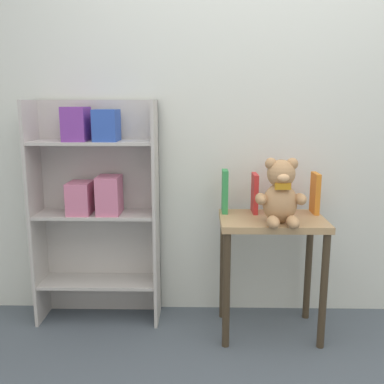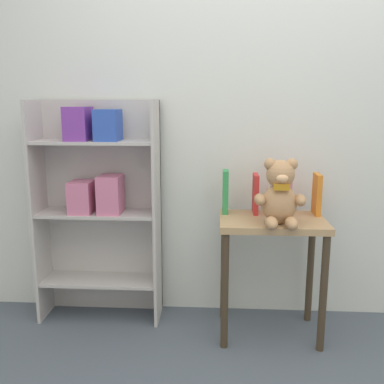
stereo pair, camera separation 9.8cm
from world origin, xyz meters
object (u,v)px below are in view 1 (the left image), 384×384
Objects in this scene: display_table at (271,241)px; teddy_bear at (281,194)px; book_standing_red at (255,193)px; book_standing_pink at (285,190)px; bookshelf_side at (97,197)px; book_standing_orange at (315,193)px; book_standing_green at (225,191)px.

teddy_bear reaches higher than display_table.
book_standing_pink is at bearing -1.08° from book_standing_red.
display_table is 0.30m from book_standing_pink.
bookshelf_side reaches higher than book_standing_red.
teddy_bear reaches higher than book_standing_orange.
teddy_bear is 1.39× the size of book_standing_green.
display_table is at bearing -54.71° from book_standing_red.
bookshelf_side reaches higher than display_table.
book_standing_red is at bearing 114.20° from teddy_bear.
bookshelf_side is at bearing 176.63° from book_standing_red.
book_standing_orange is (0.26, 0.11, 0.25)m from display_table.
book_standing_pink reaches higher than display_table.
bookshelf_side is 5.86× the size of book_standing_red.
book_standing_red is at bearing 0.46° from book_standing_green.
display_table is at bearing -9.54° from bookshelf_side.
display_table is 0.29m from book_standing_red.
teddy_bear reaches higher than book_standing_red.
book_standing_pink is at bearing 73.78° from teddy_bear.
book_standing_red is at bearing 178.53° from book_standing_orange.
book_standing_orange is (1.26, -0.06, 0.04)m from bookshelf_side.
display_table is at bearing 99.46° from teddy_bear.
bookshelf_side reaches higher than book_standing_pink.
bookshelf_side is 1.26m from book_standing_orange.
teddy_bear is at bearing -136.89° from book_standing_orange.
bookshelf_side is 1.09m from book_standing_pink.
book_standing_orange reaches higher than book_standing_red.
display_table is at bearing -24.97° from book_standing_green.
book_standing_red is at bearing 125.57° from display_table.
bookshelf_side is 3.83× the size of teddy_bear.
book_standing_red is 0.97× the size of book_standing_orange.
teddy_bear is 0.26m from book_standing_red.
book_standing_green reaches higher than display_table.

